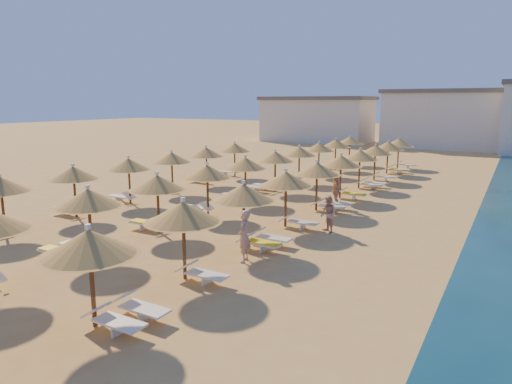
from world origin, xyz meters
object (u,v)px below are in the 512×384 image
Objects in this scene: parasol_row_west at (228,168)px; beachgoer_c at (336,191)px; beachgoer_b at (328,214)px; parasol_row_east at (303,174)px; beachgoer_a at (244,236)px.

beachgoer_c is at bearing 31.33° from parasol_row_west.
beachgoer_c is 1.12× the size of beachgoer_b.
beachgoer_b is at bearing -15.46° from parasol_row_west.
parasol_row_east is 22.59× the size of beachgoer_a.
parasol_row_east reaches higher than beachgoer_a.
parasol_row_west is at bearing -158.71° from beachgoer_a.
beachgoer_c reaches higher than beachgoer_b.
beachgoer_c is 5.12m from beachgoer_b.
beachgoer_c is (5.08, 3.09, -1.30)m from parasol_row_west.
beachgoer_b is at bearing 150.13° from beachgoer_a.
parasol_row_west is 22.59× the size of beachgoer_a.
beachgoer_a is (0.83, -6.93, -1.26)m from parasol_row_east.
parasol_row_west is (-4.45, 0.00, 0.00)m from parasol_row_east.
parasol_row_west is 26.35× the size of beachgoer_b.
parasol_row_west is 6.09m from beachgoer_c.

